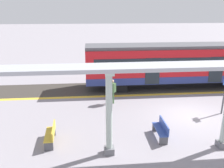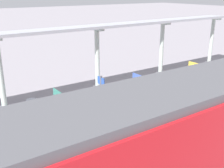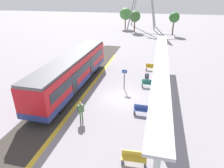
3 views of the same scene
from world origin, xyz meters
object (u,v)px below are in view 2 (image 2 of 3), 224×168
canopy_pillar_third (97,60)px  bench_extra_slot (62,99)px  platform_info_sign (101,94)px  train_near_carriage (211,122)px  bench_near_end (142,81)px  canopy_pillar_second (161,50)px  canopy_pillar_fourth (1,76)px  canopy_pillar_nearest (211,42)px  trash_bin (32,108)px  bench_far_end (198,68)px

canopy_pillar_third → bench_extra_slot: canopy_pillar_third is taller
canopy_pillar_third → platform_info_sign: canopy_pillar_third is taller
train_near_carriage → bench_near_end: (7.79, -3.67, -1.39)m
bench_near_end → platform_info_sign: 5.20m
train_near_carriage → canopy_pillar_second: size_ratio=3.88×
canopy_pillar_third → canopy_pillar_fourth: (0.00, 5.58, 0.00)m
bench_near_end → platform_info_sign: platform_info_sign is taller
canopy_pillar_nearest → platform_info_sign: (-3.52, 12.75, -0.63)m
train_near_carriage → platform_info_sign: 5.49m
canopy_pillar_second → trash_bin: bearing=97.5°
canopy_pillar_nearest → bench_far_end: 3.41m
canopy_pillar_fourth → bench_far_end: bearing=-94.9°
train_near_carriage → canopy_pillar_second: canopy_pillar_second is taller
bench_extra_slot → bench_far_end: bearing=-90.9°
bench_extra_slot → trash_bin: trash_bin is taller
canopy_pillar_third → trash_bin: (-1.31, 4.60, -1.50)m
canopy_pillar_second → platform_info_sign: bearing=115.9°
bench_extra_slot → canopy_pillar_third: bearing=-71.1°
canopy_pillar_second → canopy_pillar_third: size_ratio=1.00×
canopy_pillar_fourth → platform_info_sign: size_ratio=1.75×
canopy_pillar_second → bench_near_end: (-1.13, 2.71, -1.51)m
canopy_pillar_nearest → bench_near_end: canopy_pillar_nearest is taller
bench_extra_slot → trash_bin: bearing=100.7°
canopy_pillar_second → bench_far_end: 3.29m
canopy_pillar_third → canopy_pillar_fourth: size_ratio=1.00×
canopy_pillar_fourth → platform_info_sign: (-3.52, -3.61, -0.63)m
canopy_pillar_nearest → bench_extra_slot: size_ratio=2.56×
canopy_pillar_nearest → canopy_pillar_fourth: (0.00, 16.36, 0.00)m
canopy_pillar_third → trash_bin: canopy_pillar_third is taller
train_near_carriage → bench_extra_slot: 8.25m
canopy_pillar_third → platform_info_sign: size_ratio=1.75×
canopy_pillar_second → bench_extra_slot: size_ratio=2.56×
canopy_pillar_nearest → canopy_pillar_third: 10.78m
bench_near_end → bench_extra_slot: size_ratio=1.00×
bench_extra_slot → trash_bin: 1.77m
trash_bin → platform_info_sign: platform_info_sign is taller
canopy_pillar_nearest → bench_extra_slot: bearing=94.1°
canopy_pillar_fourth → bench_near_end: bearing=-97.9°
canopy_pillar_nearest → platform_info_sign: bearing=105.4°
canopy_pillar_fourth → canopy_pillar_third: bearing=-90.0°
bench_far_end → trash_bin: size_ratio=1.67×
canopy_pillar_third → platform_info_sign: 4.08m
train_near_carriage → trash_bin: (7.62, 3.49, -1.38)m
canopy_pillar_second → trash_bin: canopy_pillar_second is taller
bench_extra_slot → canopy_pillar_nearest: bearing=-85.9°
platform_info_sign → bench_near_end: bearing=-62.2°
platform_info_sign → train_near_carriage: bearing=-171.0°
canopy_pillar_fourth → bench_extra_slot: 3.26m
bench_far_end → trash_bin: bearing=90.7°
train_near_carriage → bench_far_end: size_ratio=9.81×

